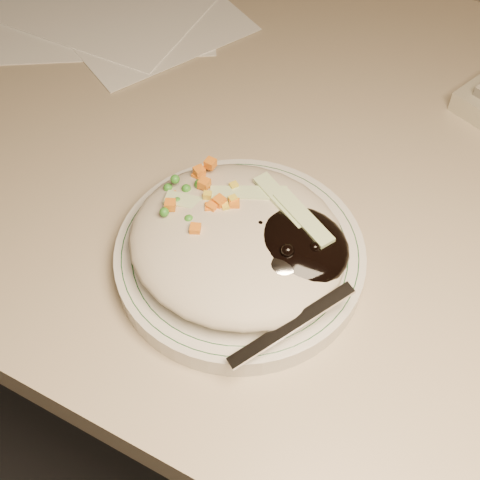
% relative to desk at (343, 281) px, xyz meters
% --- Properties ---
extents(desk, '(1.40, 0.70, 0.74)m').
position_rel_desk_xyz_m(desk, '(0.00, 0.00, 0.00)').
color(desk, tan).
rests_on(desk, ground).
extents(plate, '(0.23, 0.23, 0.02)m').
position_rel_desk_xyz_m(plate, '(-0.06, -0.16, 0.21)').
color(plate, silver).
rests_on(plate, desk).
extents(plate_rim, '(0.21, 0.21, 0.00)m').
position_rel_desk_xyz_m(plate_rim, '(-0.06, -0.16, 0.22)').
color(plate_rim, '#144723').
rests_on(plate_rim, plate).
extents(meal, '(0.21, 0.19, 0.05)m').
position_rel_desk_xyz_m(meal, '(-0.06, -0.16, 0.24)').
color(meal, '#BDB299').
rests_on(meal, plate).
extents(papers, '(0.39, 0.37, 0.00)m').
position_rel_desk_xyz_m(papers, '(-0.41, 0.12, 0.20)').
color(papers, white).
rests_on(papers, desk).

